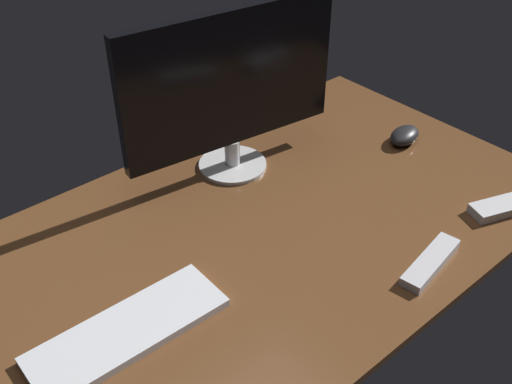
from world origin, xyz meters
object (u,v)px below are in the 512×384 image
object	(u,v)px
computer_mouse	(405,135)
monitor	(230,85)
media_remote	(506,206)
keyboard	(128,330)
tv_remote	(431,262)

from	to	relation	value
computer_mouse	monitor	bearing A→B (deg)	142.60
media_remote	keyboard	bearing A→B (deg)	-176.41
keyboard	media_remote	size ratio (longest dim) A/B	2.05
computer_mouse	media_remote	distance (cm)	35.72
monitor	keyboard	xyz separation A→B (cm)	(-50.23, -30.60, -22.56)
computer_mouse	keyboard	bearing A→B (deg)	174.44
keyboard	computer_mouse	bearing A→B (deg)	6.68
monitor	tv_remote	bearing A→B (deg)	-74.92
keyboard	tv_remote	bearing A→B (deg)	-22.96
media_remote	tv_remote	xyz separation A→B (cm)	(-29.40, 0.16, -0.18)
media_remote	tv_remote	world-z (taller)	media_remote
monitor	computer_mouse	world-z (taller)	monitor
monitor	keyboard	size ratio (longest dim) A/B	1.50
keyboard	computer_mouse	distance (cm)	94.32
keyboard	computer_mouse	xyz separation A→B (cm)	(93.89, 8.89, 1.16)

